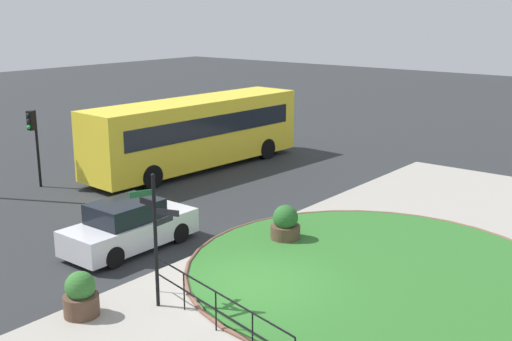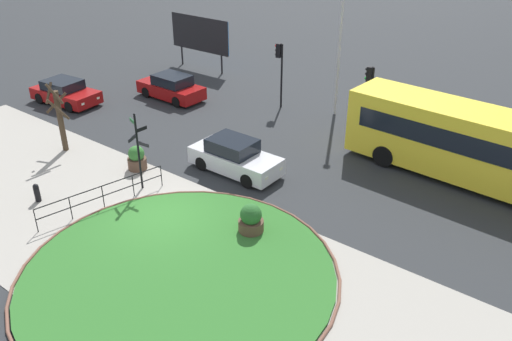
% 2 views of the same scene
% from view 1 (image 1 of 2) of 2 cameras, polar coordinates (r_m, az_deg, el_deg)
% --- Properties ---
extents(ground, '(120.00, 120.00, 0.00)m').
position_cam_1_polar(ground, '(17.15, -0.68, -10.38)').
color(ground, '#282B2D').
extents(sidewalk_paving, '(32.00, 8.69, 0.02)m').
position_cam_1_polar(sidewalk_paving, '(16.24, 3.94, -11.86)').
color(sidewalk_paving, '#9E998E').
rests_on(sidewalk_paving, ground).
extents(grass_island, '(10.36, 10.36, 0.10)m').
position_cam_1_polar(grass_island, '(18.36, 10.50, -8.74)').
color(grass_island, '#2D6B28').
rests_on(grass_island, ground).
extents(grass_kerb_ring, '(10.67, 10.67, 0.11)m').
position_cam_1_polar(grass_kerb_ring, '(18.36, 10.50, -8.73)').
color(grass_kerb_ring, brown).
rests_on(grass_kerb_ring, ground).
extents(signpost_directional, '(1.19, 1.14, 3.41)m').
position_cam_1_polar(signpost_directional, '(15.55, -8.99, -5.39)').
color(signpost_directional, black).
rests_on(signpost_directional, ground).
extents(railing_grass_edge, '(1.16, 5.23, 1.00)m').
position_cam_1_polar(railing_grass_edge, '(14.73, -3.62, -11.94)').
color(railing_grass_edge, black).
rests_on(railing_grass_edge, ground).
extents(bus_yellow, '(11.37, 3.07, 3.19)m').
position_cam_1_polar(bus_yellow, '(29.20, -5.39, 3.49)').
color(bus_yellow, yellow).
rests_on(bus_yellow, ground).
extents(car_trailing, '(4.23, 1.79, 1.55)m').
position_cam_1_polar(car_trailing, '(19.83, -11.29, -4.97)').
color(car_trailing, silver).
rests_on(car_trailing, ground).
extents(traffic_light_near, '(0.49, 0.31, 3.20)m').
position_cam_1_polar(traffic_light_near, '(27.24, -19.34, 3.33)').
color(traffic_light_near, black).
rests_on(traffic_light_near, ground).
extents(planter_near_signpost, '(0.94, 0.94, 1.19)m').
position_cam_1_polar(planter_near_signpost, '(20.15, 2.65, -4.91)').
color(planter_near_signpost, brown).
rests_on(planter_near_signpost, ground).
extents(planter_kerbside, '(0.85, 0.85, 1.13)m').
position_cam_1_polar(planter_kerbside, '(16.00, -15.44, -10.80)').
color(planter_kerbside, brown).
rests_on(planter_kerbside, ground).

